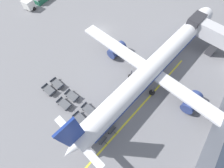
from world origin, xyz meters
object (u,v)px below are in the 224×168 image
baggage_dolly_row_near_col_a (49,90)px  baggage_dolly_row_near_col_c (80,119)px  baggage_dolly_row_near_col_d (98,136)px  baggage_dolly_row_mid_a_col_b (72,96)px  baggage_dolly_row_mid_a_col_a (57,84)px  airplane (154,66)px  baggage_dolly_row_near_col_b (64,104)px  baggage_dolly_row_mid_a_col_c (89,109)px  baggage_dolly_row_mid_a_col_d (107,126)px

baggage_dolly_row_near_col_a → baggage_dolly_row_near_col_c: (8.65, -0.58, 0.00)m
baggage_dolly_row_near_col_d → baggage_dolly_row_mid_a_col_b: size_ratio=1.00×
baggage_dolly_row_mid_a_col_a → baggage_dolly_row_mid_a_col_b: (4.17, -0.15, 0.00)m
airplane → baggage_dolly_row_near_col_a: airplane is taller
baggage_dolly_row_near_col_a → baggage_dolly_row_mid_a_col_a: bearing=82.5°
baggage_dolly_row_near_col_b → baggage_dolly_row_near_col_d: (8.54, -0.74, 0.00)m
baggage_dolly_row_near_col_a → baggage_dolly_row_mid_a_col_b: same height
baggage_dolly_row_near_col_a → baggage_dolly_row_near_col_b: same height
baggage_dolly_row_near_col_c → baggage_dolly_row_mid_a_col_c: (0.08, 2.18, 0.00)m
baggage_dolly_row_near_col_a → baggage_dolly_row_mid_a_col_a: 1.93m
baggage_dolly_row_near_col_a → baggage_dolly_row_near_col_b: (4.42, -0.29, 0.00)m
baggage_dolly_row_near_col_a → baggage_dolly_row_mid_a_col_b: (4.42, 1.76, 0.00)m
baggage_dolly_row_near_col_a → baggage_dolly_row_mid_a_col_d: size_ratio=1.00×
baggage_dolly_row_mid_a_col_a → baggage_dolly_row_near_col_c: bearing=-16.5°
baggage_dolly_row_near_col_b → baggage_dolly_row_mid_a_col_d: same height
baggage_dolly_row_near_col_a → baggage_dolly_row_near_col_c: same height
baggage_dolly_row_mid_a_col_b → baggage_dolly_row_mid_a_col_c: size_ratio=0.99×
baggage_dolly_row_near_col_b → baggage_dolly_row_mid_a_col_a: 4.71m
baggage_dolly_row_near_col_d → baggage_dolly_row_mid_a_col_d: 2.25m
baggage_dolly_row_near_col_c → baggage_dolly_row_mid_a_col_d: (4.55, 1.79, 0.00)m
baggage_dolly_row_near_col_b → baggage_dolly_row_mid_a_col_d: size_ratio=0.99×
airplane → baggage_dolly_row_near_col_c: (-5.28, -15.45, -2.82)m
baggage_dolly_row_near_col_c → baggage_dolly_row_mid_a_col_a: bearing=163.5°
baggage_dolly_row_mid_a_col_b → baggage_dolly_row_mid_a_col_d: bearing=-3.6°
baggage_dolly_row_mid_a_col_a → baggage_dolly_row_mid_a_col_d: bearing=-3.1°
airplane → baggage_dolly_row_mid_a_col_d: (-0.74, -13.66, -2.82)m
baggage_dolly_row_near_col_c → baggage_dolly_row_mid_a_col_d: size_ratio=1.01×
baggage_dolly_row_near_col_a → baggage_dolly_row_mid_a_col_d: 13.26m
baggage_dolly_row_mid_a_col_c → baggage_dolly_row_near_col_c: bearing=-92.0°
baggage_dolly_row_near_col_c → baggage_dolly_row_mid_a_col_b: (-4.23, 2.34, 0.00)m
baggage_dolly_row_near_col_a → baggage_dolly_row_mid_a_col_d: (13.20, 1.21, 0.00)m
baggage_dolly_row_mid_a_col_a → baggage_dolly_row_mid_a_col_c: size_ratio=1.01×
baggage_dolly_row_near_col_b → baggage_dolly_row_mid_a_col_d: (8.78, 1.50, 0.00)m
baggage_dolly_row_near_col_a → baggage_dolly_row_near_col_c: 8.67m
baggage_dolly_row_near_col_b → baggage_dolly_row_near_col_c: bearing=-4.0°
baggage_dolly_row_near_col_a → baggage_dolly_row_near_col_d: (12.96, -1.03, 0.00)m
baggage_dolly_row_near_col_b → baggage_dolly_row_mid_a_col_c: same height
baggage_dolly_row_near_col_a → baggage_dolly_row_near_col_b: 4.43m
airplane → baggage_dolly_row_mid_a_col_c: size_ratio=12.78×
baggage_dolly_row_near_col_a → baggage_dolly_row_near_col_d: 13.00m
baggage_dolly_row_near_col_d → baggage_dolly_row_mid_a_col_b: 8.98m
baggage_dolly_row_mid_a_col_b → baggage_dolly_row_mid_a_col_c: bearing=-2.2°
baggage_dolly_row_near_col_c → baggage_dolly_row_mid_a_col_b: bearing=151.0°
baggage_dolly_row_mid_a_col_a → baggage_dolly_row_mid_a_col_d: same height
baggage_dolly_row_mid_a_col_a → baggage_dolly_row_mid_a_col_c: (8.48, -0.31, 0.00)m
baggage_dolly_row_near_col_d → baggage_dolly_row_mid_a_col_a: bearing=167.0°
airplane → baggage_dolly_row_mid_a_col_b: size_ratio=12.87×
baggage_dolly_row_near_col_d → baggage_dolly_row_mid_a_col_a: (-12.71, 2.94, 0.00)m
baggage_dolly_row_near_col_d → baggage_dolly_row_mid_a_col_b: same height
baggage_dolly_row_near_col_c → baggage_dolly_row_near_col_d: same height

